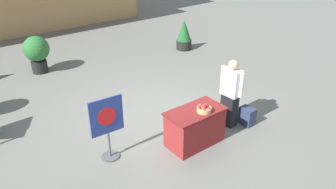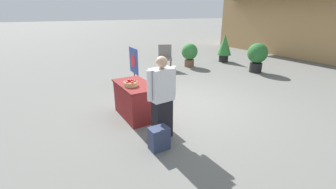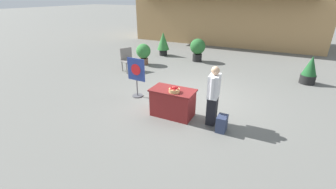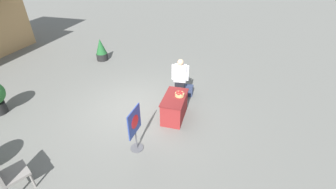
{
  "view_description": "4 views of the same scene",
  "coord_description": "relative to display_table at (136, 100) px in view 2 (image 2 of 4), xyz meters",
  "views": [
    {
      "loc": [
        -4.0,
        -5.53,
        4.14
      ],
      "look_at": [
        -0.19,
        -0.61,
        0.89
      ],
      "focal_mm": 35.0,
      "sensor_mm": 36.0,
      "label": 1
    },
    {
      "loc": [
        4.44,
        -3.17,
        2.32
      ],
      "look_at": [
        0.47,
        -0.8,
        0.6
      ],
      "focal_mm": 24.0,
      "sensor_mm": 36.0,
      "label": 2
    },
    {
      "loc": [
        2.34,
        -6.51,
        3.19
      ],
      "look_at": [
        -0.21,
        -1.37,
        0.63
      ],
      "focal_mm": 24.0,
      "sensor_mm": 36.0,
      "label": 3
    },
    {
      "loc": [
        -5.82,
        -2.69,
        4.62
      ],
      "look_at": [
        0.31,
        -1.04,
        0.6
      ],
      "focal_mm": 24.0,
      "sensor_mm": 36.0,
      "label": 4
    }
  ],
  "objects": [
    {
      "name": "potted_plant_near_right",
      "position": [
        -3.5,
        4.06,
        0.19
      ],
      "size": [
        0.71,
        0.71,
        1.02
      ],
      "color": "brown",
      "rests_on": "ground_plane"
    },
    {
      "name": "patio_chair",
      "position": [
        -3.59,
        2.86,
        0.17
      ],
      "size": [
        0.75,
        0.75,
        1.03
      ],
      "rotation": [
        0.0,
        0.0,
        5.79
      ],
      "color": "gray",
      "rests_on": "ground_plane"
    },
    {
      "name": "potted_plant_far_right",
      "position": [
        -1.31,
        5.78,
        0.28
      ],
      "size": [
        0.78,
        0.78,
        1.16
      ],
      "color": "black",
      "rests_on": "ground_plane"
    },
    {
      "name": "backpack",
      "position": [
        1.46,
        -0.19,
        -0.19
      ],
      "size": [
        0.24,
        0.34,
        0.42
      ],
      "color": "#2D3856",
      "rests_on": "ground_plane"
    },
    {
      "name": "poster_board",
      "position": [
        -1.64,
        0.67,
        0.35
      ],
      "size": [
        0.67,
        0.36,
        1.33
      ],
      "rotation": [
        0.0,
        0.0,
        -1.63
      ],
      "color": "#4C4C51",
      "rests_on": "ground_plane"
    },
    {
      "name": "person_visitor",
      "position": [
        1.11,
        0.07,
        0.41
      ],
      "size": [
        0.29,
        0.61,
        1.59
      ],
      "rotation": [
        0.0,
        0.0,
        -3.07
      ],
      "color": "black",
      "rests_on": "ground_plane"
    },
    {
      "name": "potted_plant_near_left",
      "position": [
        -3.47,
        6.1,
        0.33
      ],
      "size": [
        0.68,
        0.68,
        1.3
      ],
      "color": "black",
      "rests_on": "ground_plane"
    },
    {
      "name": "apple_basket",
      "position": [
        0.1,
        -0.14,
        0.46
      ],
      "size": [
        0.29,
        0.29,
        0.16
      ],
      "color": "tan",
      "rests_on": "display_table"
    },
    {
      "name": "display_table",
      "position": [
        0.0,
        0.0,
        0.0
      ],
      "size": [
        1.23,
        0.68,
        0.8
      ],
      "color": "maroon",
      "rests_on": "ground_plane"
    },
    {
      "name": "ground_plane",
      "position": [
        0.06,
        1.35,
        -0.4
      ],
      "size": [
        120.0,
        120.0,
        0.0
      ],
      "primitive_type": "plane",
      "color": "slate"
    }
  ]
}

